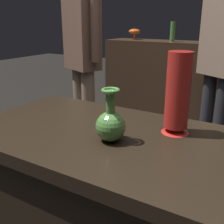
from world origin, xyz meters
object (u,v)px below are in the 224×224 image
Objects in this scene: vase_tall_behind at (178,95)px; visitor_near_left at (82,49)px; shelf_vase_far_left at (134,32)px; visitor_center_back at (221,57)px; vase_centerpiece at (111,124)px; shelf_vase_left at (173,32)px.

vase_tall_behind is 1.39m from visitor_near_left.
shelf_vase_far_left is 0.09× the size of visitor_center_back.
visitor_near_left is 1.05× the size of visitor_center_back.
vase_centerpiece is at bearing -65.25° from shelf_vase_far_left.
vase_centerpiece is 1.59m from visitor_center_back.
visitor_center_back reaches higher than shelf_vase_far_left.
visitor_center_back is at bearing 94.18° from vase_tall_behind.
visitor_center_back reaches higher than shelf_vase_left.
vase_centerpiece is 1.40× the size of shelf_vase_far_left.
shelf_vase_left is 0.13× the size of visitor_center_back.
shelf_vase_left is (-0.54, 2.17, 0.23)m from vase_centerpiece.
visitor_center_back is at bearing -129.02° from visitor_near_left.
vase_centerpiece is 0.12× the size of visitor_near_left.
visitor_near_left is 1.12m from visitor_center_back.
vase_tall_behind is at bearing 164.70° from visitor_near_left.
visitor_near_left reaches higher than shelf_vase_left.
visitor_near_left reaches higher than shelf_vase_far_left.
shelf_vase_far_left is 0.08× the size of visitor_near_left.
visitor_center_back reaches higher than vase_tall_behind.
shelf_vase_left reaches higher than vase_centerpiece.
shelf_vase_left is 0.13× the size of visitor_near_left.
shelf_vase_left is at bearing -13.74° from shelf_vase_far_left.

